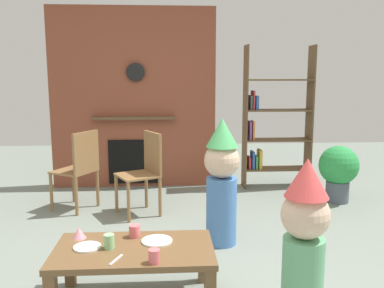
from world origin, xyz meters
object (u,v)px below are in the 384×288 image
(coffee_table, at_px, (134,256))
(birthday_cake_slice, at_px, (79,233))
(paper_cup_center, at_px, (154,256))
(child_in_pink, at_px, (222,179))
(potted_plant_tall, at_px, (338,169))
(dining_chair_left, at_px, (80,166))
(child_with_cone_hat, at_px, (304,239))
(paper_cup_near_right, at_px, (135,231))
(paper_cup_near_left, at_px, (109,241))
(dining_chair_middle, at_px, (145,168))
(paper_plate_rear, at_px, (157,241))
(paper_plate_front, at_px, (87,247))
(bookshelf, at_px, (272,124))

(coffee_table, distance_m, birthday_cake_slice, 0.45)
(paper_cup_center, relative_size, child_in_pink, 0.08)
(child_in_pink, xyz_separation_m, potted_plant_tall, (1.56, 1.15, -0.20))
(dining_chair_left, bearing_deg, child_with_cone_hat, 157.11)
(paper_cup_near_right, bearing_deg, paper_cup_near_left, -129.39)
(dining_chair_left, relative_size, dining_chair_middle, 1.00)
(paper_plate_rear, height_order, potted_plant_tall, potted_plant_tall)
(paper_cup_near_right, distance_m, dining_chair_middle, 1.62)
(child_with_cone_hat, bearing_deg, paper_plate_front, 3.13)
(paper_plate_front, relative_size, paper_plate_rear, 0.85)
(child_with_cone_hat, relative_size, dining_chair_left, 1.15)
(birthday_cake_slice, bearing_deg, paper_cup_near_right, -0.11)
(paper_cup_near_left, bearing_deg, paper_cup_near_right, 50.61)
(potted_plant_tall, bearing_deg, coffee_table, -137.47)
(potted_plant_tall, bearing_deg, birthday_cake_slice, -144.59)
(child_in_pink, relative_size, dining_chair_left, 1.27)
(coffee_table, xyz_separation_m, potted_plant_tall, (2.27, 2.08, 0.08))
(coffee_table, height_order, paper_cup_near_right, paper_cup_near_right)
(paper_cup_center, height_order, child_in_pink, child_in_pink)
(paper_cup_near_left, relative_size, paper_plate_front, 0.53)
(paper_cup_near_left, height_order, paper_cup_near_right, paper_cup_near_left)
(paper_plate_front, height_order, birthday_cake_slice, birthday_cake_slice)
(coffee_table, xyz_separation_m, paper_plate_front, (-0.31, 0.02, 0.07))
(child_with_cone_hat, bearing_deg, child_in_pink, -58.16)
(paper_cup_center, xyz_separation_m, child_in_pink, (0.57, 1.16, 0.18))
(paper_cup_center, bearing_deg, bookshelf, 63.81)
(paper_plate_front, distance_m, potted_plant_tall, 3.30)
(paper_plate_front, bearing_deg, paper_cup_center, -29.03)
(dining_chair_middle, bearing_deg, child_in_pink, 102.74)
(birthday_cake_slice, bearing_deg, bookshelf, 52.26)
(coffee_table, xyz_separation_m, birthday_cake_slice, (-0.40, 0.19, 0.10))
(coffee_table, bearing_deg, paper_cup_near_left, 179.91)
(paper_cup_near_left, bearing_deg, paper_plate_front, 173.29)
(paper_plate_front, bearing_deg, potted_plant_tall, 38.70)
(child_in_pink, bearing_deg, dining_chair_middle, -103.23)
(dining_chair_middle, bearing_deg, bookshelf, -175.34)
(birthday_cake_slice, bearing_deg, coffee_table, -25.27)
(paper_plate_front, bearing_deg, bookshelf, 55.18)
(dining_chair_left, bearing_deg, paper_plate_rear, 144.87)
(coffee_table, bearing_deg, bookshelf, 59.79)
(paper_plate_rear, xyz_separation_m, child_in_pink, (0.56, 0.84, 0.22))
(bookshelf, relative_size, paper_plate_front, 10.52)
(paper_cup_center, bearing_deg, potted_plant_tall, 47.38)
(birthday_cake_slice, bearing_deg, paper_cup_near_left, -38.48)
(bookshelf, height_order, child_in_pink, bookshelf)
(paper_plate_front, bearing_deg, child_in_pink, 42.05)
(child_with_cone_hat, bearing_deg, potted_plant_tall, -99.83)
(paper_plate_rear, bearing_deg, birthday_cake_slice, 170.04)
(paper_cup_near_left, bearing_deg, dining_chair_middle, 85.35)
(bookshelf, xyz_separation_m, child_with_cone_hat, (-0.61, -3.14, -0.31))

